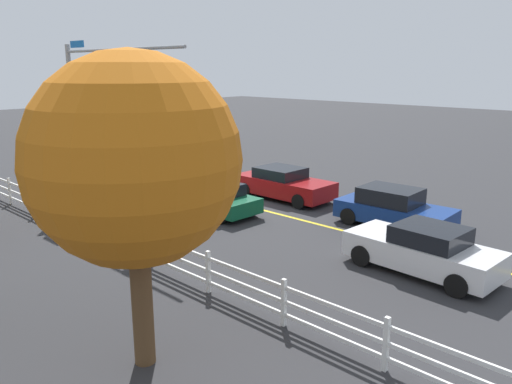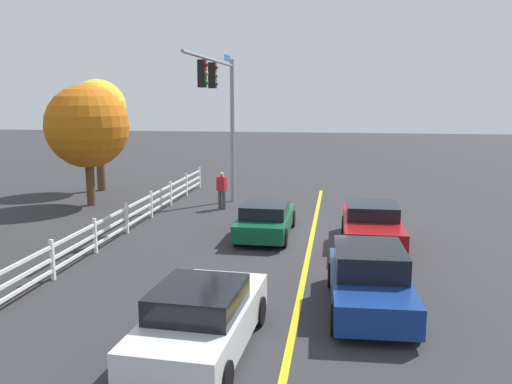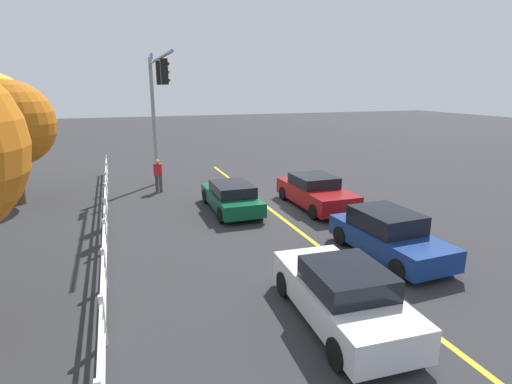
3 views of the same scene
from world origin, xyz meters
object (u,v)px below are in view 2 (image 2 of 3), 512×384
object	(u,v)px
car_0	(369,280)
pedestrian	(222,189)
tree_2	(87,127)
car_2	(201,320)
tree_3	(98,109)
car_3	(372,225)
car_1	(266,219)

from	to	relation	value
car_0	pedestrian	bearing A→B (deg)	-153.24
tree_2	car_2	bearing A→B (deg)	-146.63
car_0	tree_2	bearing A→B (deg)	-133.42
car_2	pedestrian	size ratio (longest dim) A/B	2.61
tree_2	tree_3	world-z (taller)	tree_3
car_0	car_2	xyz separation A→B (m)	(-2.79, 3.36, -0.02)
car_2	pedestrian	bearing A→B (deg)	13.85
car_3	tree_3	bearing A→B (deg)	-122.70
car_2	tree_2	world-z (taller)	tree_2
tree_3	car_1	bearing A→B (deg)	-128.85
pedestrian	tree_2	size ratio (longest dim) A/B	0.30
car_0	car_1	size ratio (longest dim) A/B	0.99
car_2	car_1	bearing A→B (deg)	2.86
pedestrian	tree_3	size ratio (longest dim) A/B	0.28
car_3	tree_2	xyz separation A→B (m)	(4.97, 12.60, 2.99)
car_2	tree_3	world-z (taller)	tree_3
car_0	tree_2	world-z (taller)	tree_2
car_0	tree_2	distance (m)	16.48
car_0	tree_3	distance (m)	20.18
car_1	pedestrian	distance (m)	5.10
car_2	car_3	size ratio (longest dim) A/B	0.96
car_2	pedestrian	xyz separation A→B (m)	(13.52, 2.60, 0.24)
car_0	tree_2	size ratio (longest dim) A/B	0.77
pedestrian	car_1	bearing A→B (deg)	45.88
car_0	car_3	size ratio (longest dim) A/B	0.93
pedestrian	car_2	bearing A→B (deg)	25.87
pedestrian	tree_2	world-z (taller)	tree_2
car_1	car_2	distance (m)	9.15
pedestrian	car_3	bearing A→B (deg)	66.53
tree_2	car_1	bearing A→B (deg)	-115.88
car_0	car_3	bearing A→B (deg)	173.83
car_0	tree_3	world-z (taller)	tree_3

